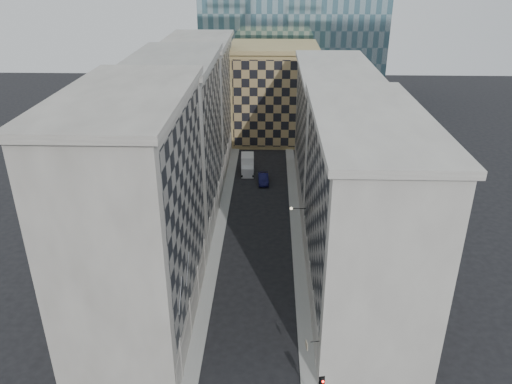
# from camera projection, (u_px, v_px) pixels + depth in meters

# --- Properties ---
(sidewalk_west) EXTENTS (1.50, 100.00, 0.15)m
(sidewalk_west) POSITION_uv_depth(u_px,v_px,m) (220.00, 227.00, 69.04)
(sidewalk_west) COLOR #999994
(sidewalk_west) RESTS_ON ground
(sidewalk_east) EXTENTS (1.50, 100.00, 0.15)m
(sidewalk_east) POSITION_uv_depth(u_px,v_px,m) (296.00, 228.00, 68.74)
(sidewalk_east) COLOR #999994
(sidewalk_east) RESTS_ON ground
(bldg_left_a) EXTENTS (10.80, 22.80, 23.70)m
(bldg_left_a) POSITION_uv_depth(u_px,v_px,m) (138.00, 216.00, 47.01)
(bldg_left_a) COLOR gray
(bldg_left_a) RESTS_ON ground
(bldg_left_b) EXTENTS (10.80, 22.80, 22.70)m
(bldg_left_b) POSITION_uv_depth(u_px,v_px,m) (178.00, 142.00, 67.11)
(bldg_left_b) COLOR gray
(bldg_left_b) RESTS_ON ground
(bldg_left_c) EXTENTS (10.80, 22.80, 21.70)m
(bldg_left_c) POSITION_uv_depth(u_px,v_px,m) (200.00, 103.00, 87.21)
(bldg_left_c) COLOR gray
(bldg_left_c) RESTS_ON ground
(bldg_right_a) EXTENTS (10.80, 26.80, 20.70)m
(bldg_right_a) POSITION_uv_depth(u_px,v_px,m) (361.00, 214.00, 50.65)
(bldg_right_a) COLOR #A6A098
(bldg_right_a) RESTS_ON ground
(bldg_right_b) EXTENTS (10.80, 28.80, 19.70)m
(bldg_right_b) POSITION_uv_depth(u_px,v_px,m) (332.00, 133.00, 75.26)
(bldg_right_b) COLOR #A6A098
(bldg_right_b) RESTS_ON ground
(tan_block) EXTENTS (16.80, 14.80, 18.80)m
(tan_block) POSITION_uv_depth(u_px,v_px,m) (273.00, 93.00, 99.09)
(tan_block) COLOR tan
(tan_block) RESTS_ON ground
(flagpoles_left) EXTENTS (0.10, 6.33, 2.33)m
(flagpoles_left) POSITION_uv_depth(u_px,v_px,m) (184.00, 282.00, 43.98)
(flagpoles_left) COLOR gray
(flagpoles_left) RESTS_ON ground
(bracket_lamp) EXTENTS (1.98, 0.36, 0.36)m
(bracket_lamp) POSITION_uv_depth(u_px,v_px,m) (293.00, 208.00, 60.73)
(bracket_lamp) COLOR black
(bracket_lamp) RESTS_ON ground
(box_truck) EXTENTS (2.40, 5.43, 2.93)m
(box_truck) POSITION_uv_depth(u_px,v_px,m) (248.00, 165.00, 86.39)
(box_truck) COLOR silver
(box_truck) RESTS_ON ground
(dark_car) EXTENTS (1.90, 4.82, 1.56)m
(dark_car) POSITION_uv_depth(u_px,v_px,m) (263.00, 178.00, 82.43)
(dark_car) COLOR #10113C
(dark_car) RESTS_ON ground
(shop_sign) EXTENTS (1.18, 0.69, 0.77)m
(shop_sign) POSITION_uv_depth(u_px,v_px,m) (307.00, 345.00, 42.74)
(shop_sign) COLOR black
(shop_sign) RESTS_ON ground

